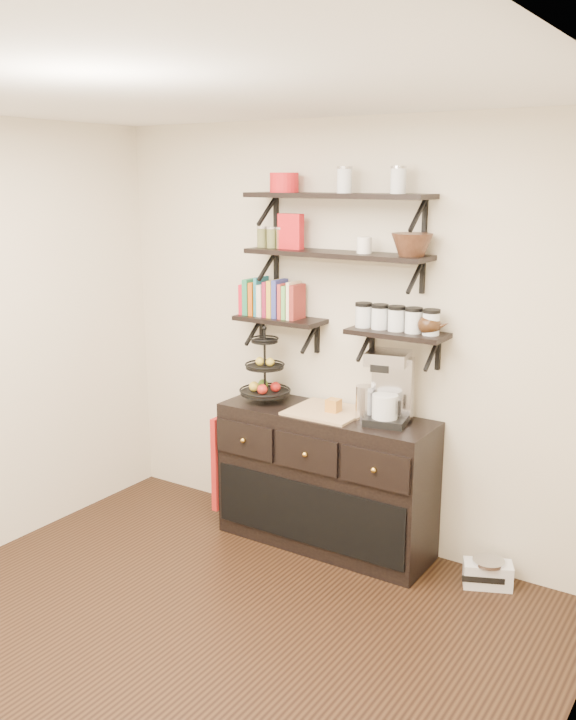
{
  "coord_description": "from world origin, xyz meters",
  "views": [
    {
      "loc": [
        2.3,
        -2.46,
        2.34
      ],
      "look_at": [
        -0.05,
        1.15,
        1.31
      ],
      "focal_mm": 38.0,
      "sensor_mm": 36.0,
      "label": 1
    }
  ],
  "objects": [
    {
      "name": "recipe_box",
      "position": [
        -0.33,
        1.61,
        2.01
      ],
      "size": [
        0.16,
        0.06,
        0.22
      ],
      "primitive_type": "cube",
      "rotation": [
        0.0,
        0.0,
        0.03
      ],
      "color": "red",
      "rests_on": "shelf_mid"
    },
    {
      "name": "floor",
      "position": [
        0.0,
        0.0,
        0.0
      ],
      "size": [
        3.5,
        3.5,
        0.0
      ],
      "primitive_type": "plane",
      "color": "black",
      "rests_on": "ground"
    },
    {
      "name": "shelf_low_left",
      "position": [
        -0.42,
        1.63,
        1.43
      ],
      "size": [
        0.6,
        0.25,
        0.23
      ],
      "color": "black",
      "rests_on": "back_wall"
    },
    {
      "name": "thermal_carafe",
      "position": [
        0.28,
        1.49,
        1.01
      ],
      "size": [
        0.11,
        0.11,
        0.22
      ],
      "primitive_type": "cylinder",
      "color": "silver",
      "rests_on": "sideboard"
    },
    {
      "name": "shelf_top",
      "position": [
        0.0,
        1.62,
        2.23
      ],
      "size": [
        1.2,
        0.27,
        0.23
      ],
      "color": "black",
      "rests_on": "back_wall"
    },
    {
      "name": "apron",
      "position": [
        -0.73,
        1.41,
        0.46
      ],
      "size": [
        0.04,
        0.28,
        0.65
      ],
      "primitive_type": "cube",
      "color": "maroon",
      "rests_on": "sideboard"
    },
    {
      "name": "sideboard",
      "position": [
        0.0,
        1.51,
        0.45
      ],
      "size": [
        1.4,
        0.5,
        0.92
      ],
      "color": "black",
      "rests_on": "floor"
    },
    {
      "name": "fruit_stand",
      "position": [
        -0.46,
        1.52,
        1.07
      ],
      "size": [
        0.33,
        0.33,
        0.48
      ],
      "rotation": [
        0.0,
        0.0,
        -0.25
      ],
      "color": "black",
      "rests_on": "sideboard"
    },
    {
      "name": "ceiling",
      "position": [
        0.0,
        0.0,
        2.7
      ],
      "size": [
        3.5,
        3.5,
        0.02
      ],
      "primitive_type": "cube",
      "color": "white",
      "rests_on": "back_wall"
    },
    {
      "name": "right_wall",
      "position": [
        1.75,
        0.0,
        1.35
      ],
      "size": [
        0.02,
        3.5,
        2.7
      ],
      "primitive_type": "cube",
      "color": "beige",
      "rests_on": "ground"
    },
    {
      "name": "back_wall",
      "position": [
        0.0,
        1.75,
        1.35
      ],
      "size": [
        3.5,
        0.02,
        2.7
      ],
      "primitive_type": "cube",
      "color": "beige",
      "rests_on": "ground"
    },
    {
      "name": "cookbooks",
      "position": [
        -0.47,
        1.63,
        1.57
      ],
      "size": [
        0.43,
        0.15,
        0.26
      ],
      "color": "red",
      "rests_on": "shelf_low_left"
    },
    {
      "name": "glass_canisters",
      "position": [
        0.41,
        1.63,
        1.51
      ],
      "size": [
        0.54,
        0.1,
        0.13
      ],
      "color": "silver",
      "rests_on": "shelf_low_right"
    },
    {
      "name": "coffee_maker",
      "position": [
        0.42,
        1.55,
        1.11
      ],
      "size": [
        0.28,
        0.28,
        0.45
      ],
      "rotation": [
        0.0,
        0.0,
        0.21
      ],
      "color": "black",
      "rests_on": "sideboard"
    },
    {
      "name": "red_pot",
      "position": [
        -0.38,
        1.61,
        2.31
      ],
      "size": [
        0.18,
        0.18,
        0.12
      ],
      "primitive_type": "cylinder",
      "color": "red",
      "rests_on": "shelf_top"
    },
    {
      "name": "shelf_mid",
      "position": [
        0.0,
        1.62,
        1.88
      ],
      "size": [
        1.2,
        0.27,
        0.23
      ],
      "color": "black",
      "rests_on": "back_wall"
    },
    {
      "name": "shelf_low_right",
      "position": [
        0.42,
        1.63,
        1.43
      ],
      "size": [
        0.6,
        0.25,
        0.23
      ],
      "color": "black",
      "rests_on": "back_wall"
    },
    {
      "name": "teapot",
      "position": [
        0.62,
        1.63,
        1.52
      ],
      "size": [
        0.21,
        0.18,
        0.14
      ],
      "primitive_type": null,
      "rotation": [
        0.0,
        0.0,
        0.24
      ],
      "color": "#321E0F",
      "rests_on": "shelf_low_right"
    },
    {
      "name": "candle",
      "position": [
        0.05,
        1.51,
        0.96
      ],
      "size": [
        0.08,
        0.08,
        0.08
      ],
      "primitive_type": "cube",
      "color": "#B8752A",
      "rests_on": "sideboard"
    },
    {
      "name": "ramekins",
      "position": [
        0.19,
        1.61,
        1.95
      ],
      "size": [
        0.09,
        0.09,
        0.1
      ],
      "primitive_type": "cylinder",
      "color": "white",
      "rests_on": "shelf_mid"
    },
    {
      "name": "walnut_bowl",
      "position": [
        0.5,
        1.61,
        1.96
      ],
      "size": [
        0.24,
        0.24,
        0.13
      ],
      "primitive_type": null,
      "color": "black",
      "rests_on": "shelf_mid"
    },
    {
      "name": "radio",
      "position": [
        1.08,
        1.57,
        0.08
      ],
      "size": [
        0.31,
        0.25,
        0.17
      ],
      "rotation": [
        0.0,
        0.0,
        0.42
      ],
      "color": "silver",
      "rests_on": "floor"
    }
  ]
}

